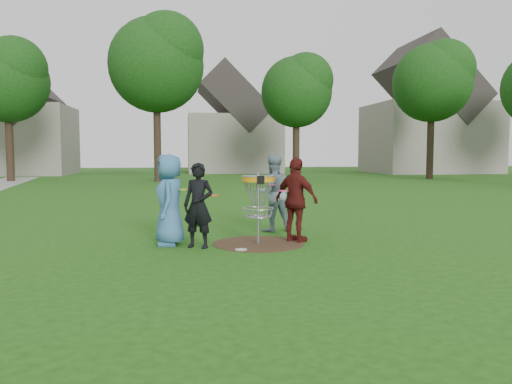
{
  "coord_description": "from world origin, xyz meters",
  "views": [
    {
      "loc": [
        -1.44,
        -9.59,
        1.8
      ],
      "look_at": [
        0.0,
        0.3,
        1.0
      ],
      "focal_mm": 35.0,
      "sensor_mm": 36.0,
      "label": 1
    }
  ],
  "objects": [
    {
      "name": "player_black",
      "position": [
        -1.17,
        -0.23,
        0.8
      ],
      "size": [
        0.69,
        0.6,
        1.6
      ],
      "primitive_type": "imported",
      "rotation": [
        0.0,
        0.0,
        -0.45
      ],
      "color": "black",
      "rests_on": "ground"
    },
    {
      "name": "tree_row",
      "position": [
        0.44,
        20.67,
        6.21
      ],
      "size": [
        51.2,
        17.42,
        9.9
      ],
      "color": "#38281C",
      "rests_on": "ground"
    },
    {
      "name": "player_maroon",
      "position": [
        0.79,
        0.11,
        0.85
      ],
      "size": [
        0.96,
        1.02,
        1.69
      ],
      "primitive_type": "imported",
      "rotation": [
        0.0,
        0.0,
        2.28
      ],
      "color": "#501412",
      "rests_on": "ground"
    },
    {
      "name": "ground",
      "position": [
        0.0,
        0.0,
        0.0
      ],
      "size": [
        100.0,
        100.0,
        0.0
      ],
      "primitive_type": "plane",
      "color": "#19470F",
      "rests_on": "ground"
    },
    {
      "name": "player_blue",
      "position": [
        -1.72,
        0.13,
        0.88
      ],
      "size": [
        0.59,
        0.88,
        1.76
      ],
      "primitive_type": "imported",
      "rotation": [
        0.0,
        0.0,
        -1.6
      ],
      "color": "teal",
      "rests_on": "ground"
    },
    {
      "name": "held_discs",
      "position": [
        -0.34,
        0.31,
        1.05
      ],
      "size": [
        2.17,
        1.65,
        0.12
      ],
      "color": "#B6CA16",
      "rests_on": "ground"
    },
    {
      "name": "house_row",
      "position": [
        4.78,
        33.07,
        4.14
      ],
      "size": [
        44.5,
        10.65,
        11.62
      ],
      "color": "gray",
      "rests_on": "ground"
    },
    {
      "name": "disc_golf_basket",
      "position": [
        0.0,
        -0.0,
        1.02
      ],
      "size": [
        0.66,
        0.67,
        1.38
      ],
      "color": "#9EA0A5",
      "rests_on": "ground"
    },
    {
      "name": "dirt_patch",
      "position": [
        0.0,
        0.0,
        0.0
      ],
      "size": [
        1.8,
        1.8,
        0.01
      ],
      "primitive_type": "cylinder",
      "color": "#47331E",
      "rests_on": "ground"
    },
    {
      "name": "player_grey",
      "position": [
        0.56,
        1.51,
        0.88
      ],
      "size": [
        0.97,
        0.82,
        1.76
      ],
      "primitive_type": "imported",
      "rotation": [
        0.0,
        0.0,
        3.34
      ],
      "color": "gray",
      "rests_on": "ground"
    },
    {
      "name": "disc_on_grass",
      "position": [
        -0.41,
        -0.59,
        0.01
      ],
      "size": [
        0.22,
        0.22,
        0.02
      ],
      "primitive_type": "cylinder",
      "color": "silver",
      "rests_on": "ground"
    }
  ]
}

